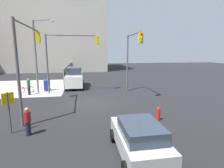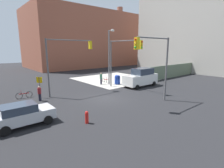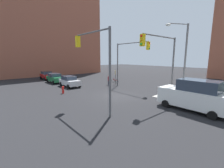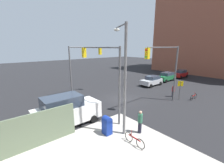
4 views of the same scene
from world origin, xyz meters
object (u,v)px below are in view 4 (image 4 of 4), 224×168
Objects in this scene: mailbox_blue at (107,125)px; sedan_red at (180,74)px; street_lamp_corner at (124,72)px; pedestrian_waiting at (173,91)px; traffic_signal_se_corner at (83,61)px; bicycle_at_crosswalk at (194,97)px; traffic_signal_ne_corner at (103,67)px; bicycle_leaning_on_fence at (134,140)px; hatchback_silver at (152,81)px; pedestrian_crossing at (140,121)px; van_white_delivery at (67,111)px; fire_hydrant at (125,83)px; traffic_signal_nw_corner at (166,64)px; sedan_green at (166,76)px.

mailbox_blue is 0.37× the size of sedan_red.
street_lamp_corner is 11.63m from pedestrian_waiting.
traffic_signal_se_corner is 3.71× the size of bicycle_at_crosswalk.
bicycle_at_crosswalk is at bearing 161.78° from traffic_signal_ne_corner.
street_lamp_corner is 4.57× the size of bicycle_leaning_on_fence.
hatchback_silver is 2.21× the size of pedestrian_crossing.
bicycle_at_crosswalk is at bearing 164.09° from van_white_delivery.
mailbox_blue is at bearing 57.99° from traffic_signal_ne_corner.
sedan_red reaches higher than bicycle_at_crosswalk.
fire_hydrant is at bearing 177.75° from traffic_signal_se_corner.
traffic_signal_nw_corner is 10.05m from fire_hydrant.
pedestrian_crossing is (1.57, 11.00, -3.65)m from traffic_signal_se_corner.
van_white_delivery reaches higher than pedestrian_waiting.
van_white_delivery reaches higher than sedan_green.
bicycle_leaning_on_fence is (1.40, 0.70, -0.61)m from pedestrian_crossing.
street_lamp_corner reaches higher than traffic_signal_nw_corner.
hatchback_silver is at bearing 144.86° from fire_hydrant.
pedestrian_waiting is 2.46m from bicycle_at_crosswalk.
pedestrian_crossing is at bearing 128.44° from van_white_delivery.
traffic_signal_ne_corner is at bearing 172.03° from van_white_delivery.
street_lamp_corner is at bearing -108.25° from bicycle_leaning_on_fence.
traffic_signal_nw_corner reaches higher than fire_hydrant.
pedestrian_waiting reaches higher than bicycle_at_crosswalk.
sedan_red is 0.71× the size of van_white_delivery.
bicycle_at_crosswalk is (7.08, 7.93, -0.50)m from sedan_green.
mailbox_blue is (3.57, 9.50, -3.84)m from traffic_signal_se_corner.
traffic_signal_ne_corner is 6.91× the size of fire_hydrant.
pedestrian_crossing is (23.24, 8.23, 0.11)m from sedan_red.
traffic_signal_nw_corner is 0.81× the size of street_lamp_corner.
traffic_signal_se_corner is at bearing -7.29° from sedan_red.
street_lamp_corner is 12.62m from bicycle_at_crosswalk.
van_white_delivery is 3.09× the size of bicycle_leaning_on_fence.
traffic_signal_nw_corner is 3.58× the size of pedestrian_crossing.
traffic_signal_ne_corner is 4.07× the size of pedestrian_waiting.
street_lamp_corner is 4.13m from mailbox_blue.
traffic_signal_nw_corner is at bearing 118.25° from traffic_signal_se_corner.
van_white_delivery is (21.82, 3.73, 0.44)m from sedan_green.
sedan_red is (-16.83, -6.23, -3.82)m from traffic_signal_nw_corner.
traffic_signal_ne_corner is 6.63m from bicycle_leaning_on_fence.
hatchback_silver is at bearing -168.43° from van_white_delivery.
bicycle_leaning_on_fence is at bearing 113.36° from van_white_delivery.
hatchback_silver is 2.51× the size of pedestrian_waiting.
hatchback_silver is 0.74× the size of van_white_delivery.
mailbox_blue is (1.17, -0.47, -3.94)m from street_lamp_corner.
hatchback_silver is 1.05× the size of sedan_red.
fire_hydrant is 9.18m from sedan_green.
hatchback_silver is at bearing -148.38° from bicycle_leaning_on_fence.
pedestrian_crossing is (-2.00, 1.50, 0.19)m from mailbox_blue.
bicycle_leaning_on_fence is (10.60, 11.40, -0.14)m from fire_hydrant.
fire_hydrant is at bearing -155.11° from van_white_delivery.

